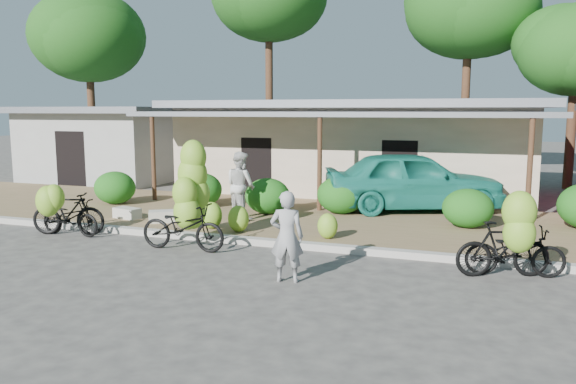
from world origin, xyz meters
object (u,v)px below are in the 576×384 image
(bike_far_right, at_px, (515,251))
(sack_near, at_px, (165,216))
(tree_back_left, at_px, (86,35))
(vendor, at_px, (287,237))
(tree_near_right, at_px, (571,48))
(teal_van, at_px, (413,181))
(bike_left, at_px, (67,211))
(tree_center_right, at_px, (465,6))
(bike_far_left, at_px, (66,214))
(bike_right, at_px, (508,241))
(bike_center, at_px, (187,207))
(bystander, at_px, (241,185))
(sack_far, at_px, (127,213))

(bike_far_right, bearing_deg, sack_near, 69.06)
(tree_back_left, relative_size, vendor, 5.27)
(tree_near_right, relative_size, sack_near, 8.24)
(sack_near, distance_m, teal_van, 7.08)
(tree_near_right, height_order, bike_left, tree_near_right)
(tree_center_right, bearing_deg, sack_near, -115.97)
(tree_back_left, height_order, tree_near_right, tree_back_left)
(sack_near, relative_size, vendor, 0.52)
(tree_center_right, height_order, bike_far_left, tree_center_right)
(bike_far_left, distance_m, vendor, 6.44)
(bike_left, height_order, vendor, vendor)
(tree_back_left, height_order, bike_far_right, tree_back_left)
(tree_back_left, distance_m, bike_right, 22.98)
(bike_right, distance_m, bike_far_right, 0.40)
(bike_left, xyz_separation_m, bike_center, (3.38, -0.08, 0.32))
(bystander, bearing_deg, bike_right, -174.51)
(tree_near_right, xyz_separation_m, bike_right, (-2.32, -13.53, -4.64))
(bike_far_left, bearing_deg, sack_near, -38.07)
(bike_far_right, xyz_separation_m, teal_van, (-2.59, 5.63, 0.53))
(sack_near, bearing_deg, sack_far, 175.20)
(tree_near_right, distance_m, bike_center, 16.65)
(tree_center_right, xyz_separation_m, bike_center, (-4.88, -15.37, -6.55))
(tree_back_left, relative_size, bike_far_left, 4.98)
(bike_left, height_order, bike_far_right, bike_left)
(bike_center, xyz_separation_m, bystander, (-0.03, 2.86, 0.12))
(bike_left, relative_size, vendor, 1.14)
(tree_back_left, distance_m, vendor, 20.98)
(bike_left, xyz_separation_m, teal_van, (7.50, 5.68, 0.40))
(bike_center, distance_m, bike_far_right, 6.73)
(teal_van, bearing_deg, bike_left, 104.83)
(bike_center, bearing_deg, bike_far_left, 88.42)
(tree_center_right, bearing_deg, bystander, -111.44)
(bystander, relative_size, teal_van, 0.35)
(tree_near_right, bearing_deg, sack_far, -136.02)
(tree_near_right, height_order, teal_van, tree_near_right)
(vendor, bearing_deg, bike_right, -170.62)
(sack_near, bearing_deg, bike_far_left, -131.69)
(vendor, bearing_deg, bike_far_right, -167.65)
(bike_center, xyz_separation_m, bike_right, (6.56, -0.16, -0.21))
(bike_left, xyz_separation_m, bystander, (3.35, 2.78, 0.43))
(bike_left, bearing_deg, tree_center_right, -44.42)
(bike_center, distance_m, bike_right, 6.57)
(bike_far_right, bearing_deg, bike_center, 81.51)
(bike_far_right, xyz_separation_m, sack_near, (-8.43, 1.69, -0.19))
(bystander, height_order, teal_van, bystander)
(bike_far_left, height_order, sack_far, bike_far_left)
(tree_near_right, relative_size, bike_far_left, 4.05)
(bike_left, height_order, teal_van, teal_van)
(tree_near_right, height_order, bike_center, tree_near_right)
(bike_right, relative_size, bystander, 0.98)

